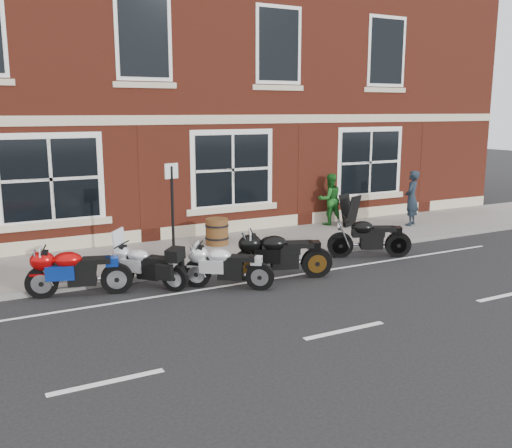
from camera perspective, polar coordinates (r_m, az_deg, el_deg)
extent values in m
plane|color=black|center=(12.29, 0.46, -5.99)|extent=(80.00, 80.00, 0.00)
cube|color=slate|center=(14.89, -5.02, -2.70)|extent=(30.00, 3.00, 0.12)
cube|color=slate|center=(13.49, -2.40, -4.15)|extent=(30.00, 0.16, 0.12)
cube|color=maroon|center=(21.69, -13.40, 17.23)|extent=(24.00, 12.00, 12.00)
cylinder|color=black|center=(12.52, -13.23, -4.61)|extent=(0.46, 0.51, 0.57)
cylinder|color=black|center=(11.86, -8.03, -5.32)|extent=(0.46, 0.51, 0.57)
cube|color=black|center=(12.12, -10.94, -3.56)|extent=(0.63, 0.68, 0.20)
ellipsoid|color=#B2B2B7|center=(12.16, -11.49, -3.00)|extent=(0.57, 0.59, 0.29)
cube|color=black|center=(11.92, -9.49, -3.40)|extent=(0.50, 0.52, 0.09)
cube|color=silver|center=(12.33, -13.32, -1.31)|extent=(0.31, 0.27, 0.40)
cylinder|color=black|center=(12.08, -20.61, -5.47)|extent=(0.65, 0.30, 0.64)
cylinder|color=black|center=(11.93, -13.74, -5.27)|extent=(0.65, 0.30, 0.64)
cube|color=black|center=(11.90, -17.53, -3.83)|extent=(0.83, 0.45, 0.22)
ellipsoid|color=#990607|center=(11.89, -18.28, -3.30)|extent=(0.63, 0.50, 0.32)
cube|color=black|center=(11.84, -15.64, -3.39)|extent=(0.60, 0.40, 0.10)
cylinder|color=black|center=(12.47, -0.89, -4.11)|extent=(0.69, 0.36, 0.68)
cylinder|color=black|center=(12.74, 6.04, -3.83)|extent=(0.69, 0.36, 0.68)
cube|color=black|center=(12.48, 2.39, -2.38)|extent=(0.89, 0.53, 0.23)
ellipsoid|color=black|center=(12.42, 1.67, -1.83)|extent=(0.69, 0.56, 0.34)
cube|color=black|center=(12.54, 4.31, -1.93)|extent=(0.65, 0.46, 0.11)
cylinder|color=black|center=(12.07, -5.90, -4.91)|extent=(0.55, 0.45, 0.59)
cylinder|color=black|center=(11.81, 0.43, -5.22)|extent=(0.55, 0.45, 0.59)
cube|color=black|center=(11.85, -3.00, -3.60)|extent=(0.72, 0.62, 0.20)
ellipsoid|color=silver|center=(11.85, -3.67, -3.05)|extent=(0.61, 0.58, 0.30)
cube|color=black|center=(11.76, -1.24, -3.33)|extent=(0.55, 0.50, 0.09)
cylinder|color=black|center=(14.53, 8.40, -2.07)|extent=(0.64, 0.40, 0.65)
cylinder|color=black|center=(14.85, 13.98, -1.99)|extent=(0.64, 0.40, 0.65)
cube|color=black|center=(14.59, 11.08, -0.72)|extent=(0.83, 0.57, 0.22)
ellipsoid|color=black|center=(14.53, 10.52, -0.25)|extent=(0.67, 0.58, 0.32)
cube|color=black|center=(14.66, 12.64, -0.40)|extent=(0.62, 0.48, 0.10)
imported|color=black|center=(18.35, 15.30, 2.52)|extent=(0.75, 0.68, 1.71)
imported|color=#1A5C1C|center=(17.95, 7.38, 2.47)|extent=(0.85, 0.70, 1.61)
cylinder|color=#563D17|center=(15.26, -3.93, -0.75)|extent=(0.60, 0.60, 0.70)
cylinder|color=black|center=(15.30, -3.92, -1.37)|extent=(0.63, 0.63, 0.05)
cylinder|color=black|center=(15.23, -3.94, -0.13)|extent=(0.63, 0.63, 0.05)
cylinder|color=black|center=(12.86, -8.32, 0.57)|extent=(0.06, 0.06, 2.33)
cube|color=silver|center=(12.71, -8.46, 5.27)|extent=(0.33, 0.10, 0.34)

